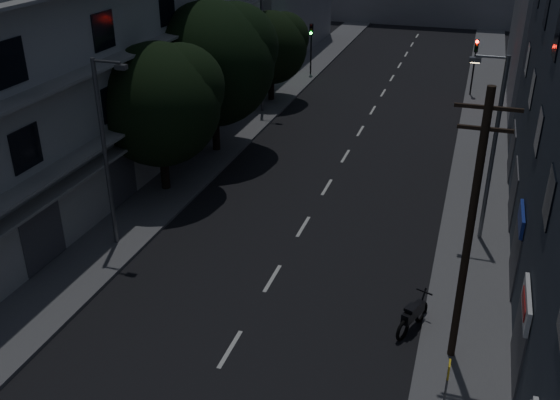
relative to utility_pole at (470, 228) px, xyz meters
The scene contains 16 objects.
ground 18.76m from the utility_pole, 112.96° to the left, with size 160.00×160.00×0.00m, color black.
sidewalk_left 22.66m from the utility_pole, 131.13° to the left, with size 3.00×90.00×0.15m, color #565659.
sidewalk_right 17.36m from the utility_pole, 88.51° to the left, with size 3.00×90.00×0.15m, color #565659.
lane_markings 24.48m from the utility_pole, 107.13° to the left, with size 0.15×60.50×0.01m.
building_left 21.47m from the utility_pole, 153.05° to the left, with size 7.00×36.00×14.00m.
tree_near 17.25m from the utility_pole, 149.03° to the left, with size 6.02×6.02×7.43m.
tree_mid 20.56m from the utility_pole, 134.54° to the left, with size 6.94×6.94×8.54m.
tree_far 29.03m from the utility_pole, 120.03° to the left, with size 5.12×5.12×6.33m.
traffic_signal_far_right 30.72m from the utility_pole, 91.29° to the left, with size 0.28×0.37×4.10m.
traffic_signal_far_left 35.71m from the utility_pole, 112.65° to the left, with size 0.28×0.37×4.10m.
street_lamp_left_near 14.57m from the utility_pole, 167.54° to the left, with size 1.51×0.25×8.00m.
street_lamp_right 8.38m from the utility_pole, 86.34° to the left, with size 1.51×0.25×8.00m.
street_lamp_left_far 26.42m from the utility_pole, 122.44° to the left, with size 1.51×0.25×8.00m.
utility_pole is the anchor object (origin of this frame).
bus_stop_sign 4.64m from the utility_pole, 91.23° to the right, with size 0.06×0.35×2.52m.
motorcycle 4.70m from the utility_pole, 140.87° to the left, with size 1.01×2.01×1.36m.
Camera 1 is at (6.63, -8.74, 13.70)m, focal length 40.00 mm.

